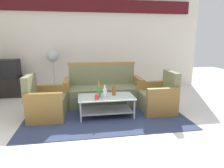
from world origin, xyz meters
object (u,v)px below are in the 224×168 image
Objects in this scene: pedestal_fan at (53,58)px; bottle_green at (99,92)px; television at (7,68)px; cup at (97,97)px; bottle_clear at (105,93)px; tv_stand at (9,87)px; armchair_right at (158,98)px; armchair_left at (46,104)px; couch at (103,91)px; bottle_orange at (99,89)px; bottle_brown at (114,91)px; coffee_table at (106,103)px.

bottle_green is at bearing -61.16° from pedestal_fan.
bottle_green is 2.99m from television.
bottle_clear is at bearing 21.83° from cup.
tv_stand is at bearing 90.00° from television.
pedestal_fan is at bearing -172.99° from television.
armchair_left is at bearing 90.03° from armchair_right.
cup is at bearing -113.43° from bottle_green.
bottle_orange is at bearing 75.35° from couch.
bottle_orange is (-1.26, 0.06, 0.23)m from armchair_right.
bottle_clear reaches higher than bottle_brown.
tv_stand is (-3.57, 1.76, -0.03)m from armchair_right.
armchair_left is 3.02× the size of bottle_orange.
cup is at bearing 76.36° from couch.
bottle_clear reaches higher than coffee_table.
bottle_clear is 0.32× the size of tv_stand.
armchair_right is at bearing 2.11° from bottle_brown.
coffee_table is 0.31m from cup.
couch is 0.91m from bottle_clear.
bottle_clear is at bearing -70.14° from bottle_orange.
bottle_green is (-0.11, 0.05, 0.00)m from bottle_clear.
pedestal_fan is at bearing 2.37° from tv_stand.
bottle_clear reaches higher than cup.
armchair_left is 0.67× the size of pedestal_fan.
bottle_green reaches higher than bottle_brown.
couch reaches higher than tv_stand.
pedestal_fan is (-1.03, 2.07, 0.55)m from cup.
bottle_green is at bearing -165.98° from coffee_table.
armchair_right is 1.29m from bottle_orange.
bottle_clear is 0.20× the size of pedestal_fan.
armchair_right is 0.77× the size of coffee_table.
bottle_clear is at bearing -59.40° from pedestal_fan.
bottle_clear is 3.10m from tv_stand.
bottle_orange is at bearing 95.41° from armchair_left.
cup is (-0.20, -0.15, 0.19)m from coffee_table.
coffee_table is 2.39m from pedestal_fan.
pedestal_fan is at bearing 122.02° from bottle_orange.
armchair_left is at bearing -88.58° from pedestal_fan.
couch is at bearing 75.08° from bottle_orange.
bottle_brown is 0.19× the size of pedestal_fan.
bottle_orange is at bearing 85.13° from bottle_green.
armchair_left is 1.06× the size of tv_stand.
television reaches higher than coffee_table.
bottle_green is 2.65× the size of cup.
armchair_right is 3.98m from tv_stand.
couch is 2.69m from tv_stand.
television is at bearing 137.84° from cup.
armchair_left reaches higher than bottle_green.
cup is at bearing -158.17° from bottle_clear.
television is at bearing -142.68° from armchair_left.
television is 1.24m from pedestal_fan.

